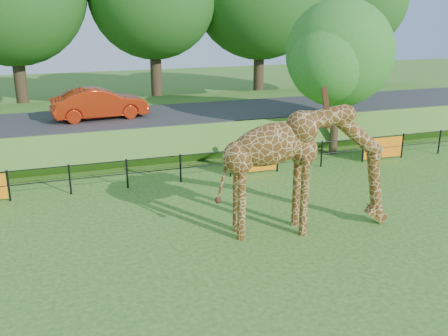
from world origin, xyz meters
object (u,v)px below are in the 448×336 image
at_px(visitor, 241,154).
at_px(tree_east, 341,57).
at_px(car_red, 100,103).
at_px(giraffe, 307,170).

distance_m(visitor, tree_east, 6.19).
bearing_deg(visitor, car_red, -58.06).
distance_m(giraffe, tree_east, 9.00).
relative_size(car_red, visitor, 3.05).
bearing_deg(car_red, visitor, -143.04).
relative_size(visitor, tree_east, 0.21).
distance_m(giraffe, car_red, 12.18).
xyz_separation_m(giraffe, visitor, (0.24, 5.95, -1.17)).
xyz_separation_m(giraffe, car_red, (-4.70, 11.23, 0.25)).
bearing_deg(tree_east, giraffe, -126.66).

